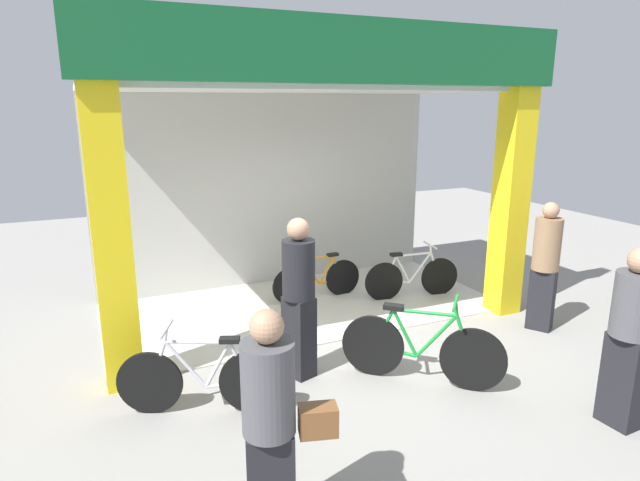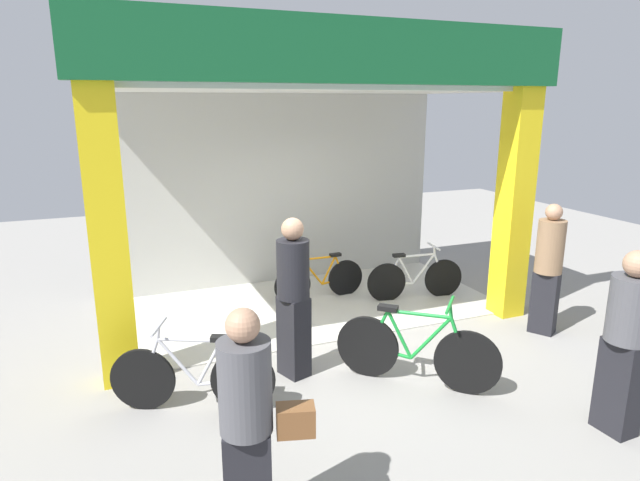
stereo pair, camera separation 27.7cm
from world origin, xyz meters
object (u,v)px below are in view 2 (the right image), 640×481
bicycle_parked_1 (193,376)px  pedestrian_2 (626,340)px  bicycle_inside_1 (415,278)px  pedestrian_1 (249,424)px  bicycle_inside_0 (320,280)px  bicycle_parked_0 (416,351)px  pedestrian_0 (548,268)px  pedestrian_3 (293,295)px

bicycle_parked_1 → pedestrian_2: bearing=-26.9°
bicycle_inside_1 → pedestrian_2: 3.66m
bicycle_inside_1 → pedestrian_2: bearing=-91.7°
bicycle_inside_1 → pedestrian_1: pedestrian_1 is taller
bicycle_inside_0 → bicycle_parked_1: bicycle_parked_1 is taller
bicycle_parked_0 → pedestrian_0: (2.25, 0.55, 0.49)m
bicycle_inside_1 → pedestrian_0: bearing=-61.4°
bicycle_parked_0 → bicycle_parked_1: bicycle_parked_0 is taller
bicycle_inside_0 → pedestrian_2: 4.35m
bicycle_inside_0 → pedestrian_1: pedestrian_1 is taller
bicycle_inside_0 → pedestrian_2: (1.23, -4.14, 0.58)m
bicycle_parked_0 → pedestrian_1: pedestrian_1 is taller
bicycle_inside_1 → pedestrian_3: size_ratio=0.85×
bicycle_inside_0 → pedestrian_1: bearing=-117.5°
bicycle_parked_0 → pedestrian_1: bearing=-147.1°
pedestrian_1 → pedestrian_2: 3.37m
pedestrian_3 → bicycle_parked_0: bearing=-31.2°
pedestrian_2 → pedestrian_3: (-2.35, 2.08, 0.03)m
bicycle_inside_1 → bicycle_parked_0: bearing=-121.3°
bicycle_inside_0 → bicycle_parked_0: 2.73m
pedestrian_2 → bicycle_inside_1: bearing=88.3°
bicycle_parked_1 → pedestrian_0: pedestrian_0 is taller
pedestrian_2 → bicycle_parked_1: bearing=153.1°
bicycle_parked_0 → pedestrian_2: size_ratio=0.77×
bicycle_parked_1 → pedestrian_0: 4.53m
bicycle_parked_0 → pedestrian_3: pedestrian_3 is taller
bicycle_parked_0 → pedestrian_2: 1.94m
bicycle_inside_1 → pedestrian_3: bearing=-148.0°
pedestrian_0 → pedestrian_3: size_ratio=0.96×
bicycle_parked_0 → pedestrian_2: bearing=-48.6°
bicycle_inside_0 → pedestrian_3: (-1.12, -2.06, 0.60)m
pedestrian_2 → pedestrian_3: bearing=138.5°
bicycle_parked_1 → pedestrian_1: bearing=-86.3°
bicycle_inside_0 → pedestrian_3: 2.42m
bicycle_inside_0 → bicycle_inside_1: (1.34, -0.52, 0.02)m
pedestrian_1 → pedestrian_2: size_ratio=0.98×
pedestrian_2 → bicycle_inside_0: bearing=106.6°
pedestrian_2 → pedestrian_3: 3.14m
bicycle_parked_0 → pedestrian_0: pedestrian_0 is taller
bicycle_inside_0 → pedestrian_0: bearing=-44.2°
bicycle_parked_0 → bicycle_parked_1: size_ratio=0.88×
pedestrian_3 → bicycle_inside_1: bearing=32.0°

